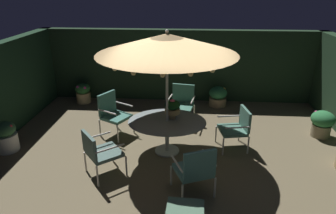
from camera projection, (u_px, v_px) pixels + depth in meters
The scene contains 15 objects.
ground_plane at pixel (174, 158), 6.50m from camera, with size 8.63×7.52×0.02m, color brown.
hedge_backdrop_rear at pixel (180, 65), 9.41m from camera, with size 8.63×0.30×2.19m, color #1C301E.
patio_dining_table at pixel (167, 126), 6.51m from camera, with size 1.68×1.41×0.75m.
patio_umbrella at pixel (167, 44), 5.84m from camera, with size 2.80×2.80×2.66m.
centerpiece_planter at pixel (172, 107), 6.49m from camera, with size 0.33×0.33×0.45m.
patio_chair_north at pixel (182, 102), 7.94m from camera, with size 0.74×0.72×1.01m.
patio_chair_northeast at pixel (113, 112), 7.32m from camera, with size 0.82×0.83×1.04m.
patio_chair_east at pixel (99, 151), 5.71m from camera, with size 0.87×0.87×0.94m.
patio_chair_southeast at pixel (195, 168), 5.17m from camera, with size 0.81×0.79×0.98m.
patio_chair_south at pixel (237, 126), 6.71m from camera, with size 0.70×0.73×0.94m.
ottoman_footrest at pixel (185, 211), 4.48m from camera, with size 0.58×0.49×0.41m.
potted_plant_left_far at pixel (83, 93), 9.38m from camera, with size 0.45×0.45×0.61m.
potted_plant_back_left at pixel (322, 123), 7.29m from camera, with size 0.55×0.55×0.65m.
potted_plant_back_center at pixel (218, 96), 9.13m from camera, with size 0.53×0.53×0.60m.
potted_plant_left_near at pixel (6, 137), 6.66m from camera, with size 0.48×0.48×0.69m.
Camera 1 is at (0.28, -5.58, 3.49)m, focal length 32.34 mm.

